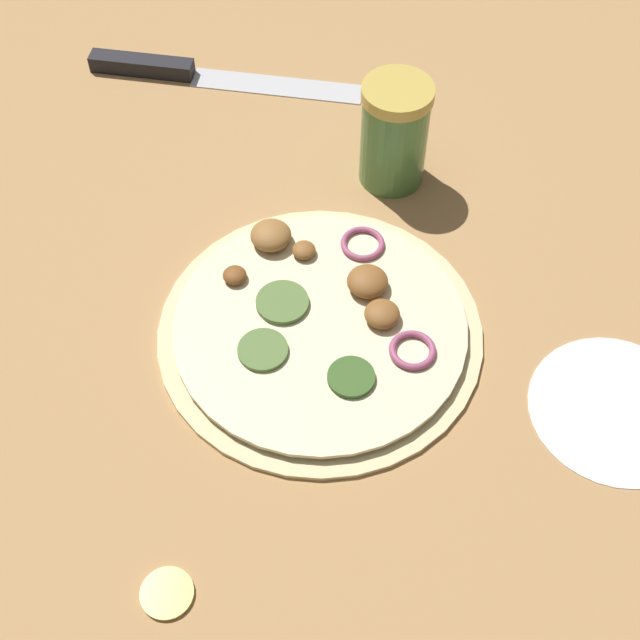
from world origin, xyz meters
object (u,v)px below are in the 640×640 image
at_px(pizza, 321,324).
at_px(spice_jar, 394,134).
at_px(knife, 177,71).
at_px(loose_cap, 167,593).

bearing_deg(pizza, spice_jar, -166.91).
xyz_separation_m(knife, spice_jar, (0.00, 0.27, 0.05)).
relative_size(pizza, knife, 0.99).
bearing_deg(loose_cap, spice_jar, -169.72).
bearing_deg(loose_cap, pizza, -171.91).
distance_m(pizza, spice_jar, 0.20).
bearing_deg(spice_jar, pizza, 13.09).
relative_size(pizza, spice_jar, 2.56).
height_order(knife, loose_cap, knife).
xyz_separation_m(pizza, knife, (-0.20, -0.32, -0.00)).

